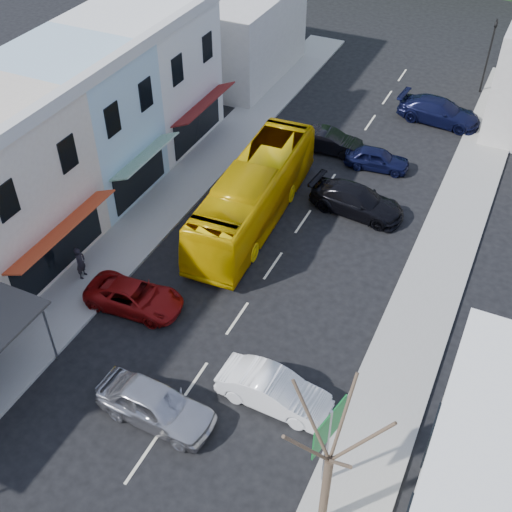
{
  "coord_description": "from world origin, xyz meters",
  "views": [
    {
      "loc": [
        9.43,
        -14.02,
        21.27
      ],
      "look_at": [
        0.0,
        6.0,
        2.2
      ],
      "focal_mm": 45.0,
      "sensor_mm": 36.0,
      "label": 1
    }
  ],
  "objects": [
    {
      "name": "car_red",
      "position": [
        -4.61,
        2.66,
        0.7
      ],
      "size": [
        4.73,
        2.24,
        1.4
      ],
      "primitive_type": "imported",
      "rotation": [
        0.0,
        0.0,
        1.65
      ],
      "color": "maroon",
      "rests_on": "ground"
    },
    {
      "name": "street_tree",
      "position": [
        6.9,
        -3.43,
        3.89
      ],
      "size": [
        2.45,
        2.45,
        7.78
      ],
      "primitive_type": null,
      "rotation": [
        0.0,
        0.0,
        0.0
      ],
      "color": "#3A2D22",
      "rests_on": "ground"
    },
    {
      "name": "pedestrian_left",
      "position": [
        -7.97,
        3.21,
        1.0
      ],
      "size": [
        0.48,
        0.65,
        1.7
      ],
      "primitive_type": "imported",
      "rotation": [
        0.0,
        0.0,
        1.72
      ],
      "color": "black",
      "rests_on": "sidewalk_left"
    },
    {
      "name": "bus",
      "position": [
        -2.52,
        11.06,
        1.55
      ],
      "size": [
        3.11,
        11.72,
        3.1
      ],
      "primitive_type": "imported",
      "rotation": [
        0.0,
        0.0,
        0.05
      ],
      "color": "#D4A604",
      "rests_on": "ground"
    },
    {
      "name": "sidewalk_right",
      "position": [
        7.5,
        10.0,
        0.07
      ],
      "size": [
        3.0,
        52.0,
        0.15
      ],
      "primitive_type": "cube",
      "color": "gray",
      "rests_on": "ground"
    },
    {
      "name": "sidewalk_left",
      "position": [
        -7.5,
        10.0,
        0.07
      ],
      "size": [
        3.0,
        52.0,
        0.15
      ],
      "primitive_type": "cube",
      "color": "gray",
      "rests_on": "ground"
    },
    {
      "name": "distant_block_left",
      "position": [
        -12.0,
        27.0,
        3.0
      ],
      "size": [
        8.0,
        10.0,
        6.0
      ],
      "primitive_type": "cube",
      "color": "#B7B2A8",
      "rests_on": "ground"
    },
    {
      "name": "shopfront_row",
      "position": [
        -12.49,
        5.0,
        4.0
      ],
      "size": [
        8.25,
        30.0,
        8.0
      ],
      "color": "silver",
      "rests_on": "ground"
    },
    {
      "name": "car_silver",
      "position": [
        -0.44,
        -2.14,
        0.7
      ],
      "size": [
        4.46,
        1.96,
        1.4
      ],
      "primitive_type": "imported",
      "rotation": [
        0.0,
        0.0,
        1.53
      ],
      "color": "#B0B0B5",
      "rests_on": "ground"
    },
    {
      "name": "car_navy_far",
      "position": [
        4.05,
        25.99,
        0.7
      ],
      "size": [
        4.64,
        2.21,
        1.4
      ],
      "primitive_type": "imported",
      "rotation": [
        0.0,
        0.0,
        1.49
      ],
      "color": "black",
      "rests_on": "ground"
    },
    {
      "name": "car_black_far",
      "position": [
        -1.33,
        19.36,
        0.7
      ],
      "size": [
        4.53,
        2.15,
        1.4
      ],
      "primitive_type": "imported",
      "rotation": [
        0.0,
        0.0,
        1.65
      ],
      "color": "black",
      "rests_on": "ground"
    },
    {
      "name": "car_navy_mid",
      "position": [
        2.0,
        18.79,
        0.7
      ],
      "size": [
        4.57,
        2.28,
        1.4
      ],
      "primitive_type": "imported",
      "rotation": [
        0.0,
        0.0,
        1.68
      ],
      "color": "black",
      "rests_on": "ground"
    },
    {
      "name": "car_black_near",
      "position": [
        2.3,
        14.04,
        0.7
      ],
      "size": [
        4.65,
        2.26,
        1.4
      ],
      "primitive_type": "imported",
      "rotation": [
        0.0,
        0.0,
        1.48
      ],
      "color": "black",
      "rests_on": "ground"
    },
    {
      "name": "direction_sign",
      "position": [
        6.4,
        -1.97,
        2.12
      ],
      "size": [
        1.03,
        2.0,
        4.24
      ],
      "primitive_type": null,
      "rotation": [
        0.0,
        0.0,
        -0.22
      ],
      "color": "#0E5D22",
      "rests_on": "ground"
    },
    {
      "name": "traffic_signal",
      "position": [
        5.8,
        31.72,
        2.65
      ],
      "size": [
        0.91,
        1.25,
        5.29
      ],
      "primitive_type": null,
      "rotation": [
        0.0,
        0.0,
        2.96
      ],
      "color": "black",
      "rests_on": "ground"
    },
    {
      "name": "ground",
      "position": [
        0.0,
        0.0,
        0.0
      ],
      "size": [
        120.0,
        120.0,
        0.0
      ],
      "primitive_type": "plane",
      "color": "black",
      "rests_on": "ground"
    },
    {
      "name": "car_white",
      "position": [
        3.39,
        0.45,
        0.7
      ],
      "size": [
        4.45,
        1.92,
        1.4
      ],
      "primitive_type": "imported",
      "rotation": [
        0.0,
        0.0,
        1.54
      ],
      "color": "silver",
      "rests_on": "ground"
    }
  ]
}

